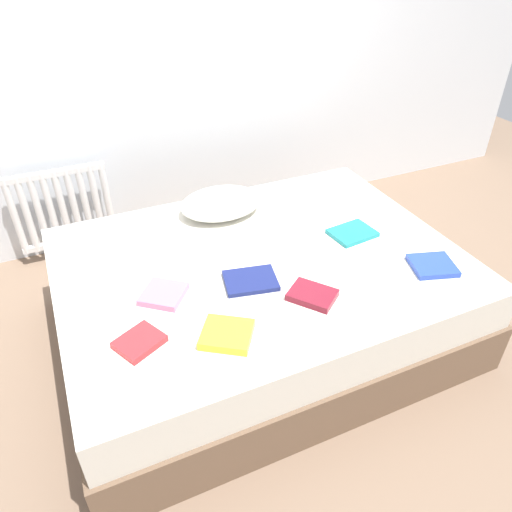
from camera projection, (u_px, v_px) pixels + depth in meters
The scene contains 12 objects.
ground_plane at pixel (260, 331), 2.68m from camera, with size 8.00×8.00×0.00m, color #7F6651.
back_wall at pixel (167, 18), 2.88m from camera, with size 6.00×0.10×2.80m, color silver.
bed at pixel (260, 297), 2.54m from camera, with size 2.00×1.50×0.50m.
radiator at pixel (63, 208), 3.09m from camera, with size 0.61×0.04×0.53m.
pillow at pixel (221, 203), 2.73m from camera, with size 0.47×0.35×0.13m, color white.
textbook_yellow at pixel (227, 334), 1.93m from camera, with size 0.20×0.18×0.04m, color yellow.
textbook_teal at pixel (352, 233), 2.57m from camera, with size 0.23×0.18×0.02m, color teal.
textbook_red at pixel (139, 342), 1.90m from camera, with size 0.17×0.15×0.03m, color red.
textbook_navy at pixel (251, 281), 2.23m from camera, with size 0.24×0.18×0.02m, color navy.
textbook_pink at pixel (163, 294), 2.14m from camera, with size 0.18×0.18×0.03m, color pink.
textbook_maroon at pixel (312, 295), 2.14m from camera, with size 0.20×0.15×0.03m, color maroon.
textbook_blue at pixel (433, 265), 2.32m from camera, with size 0.20×0.19×0.03m, color #2847B7.
Camera 1 is at (-0.82, -1.77, 1.89)m, focal length 33.67 mm.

